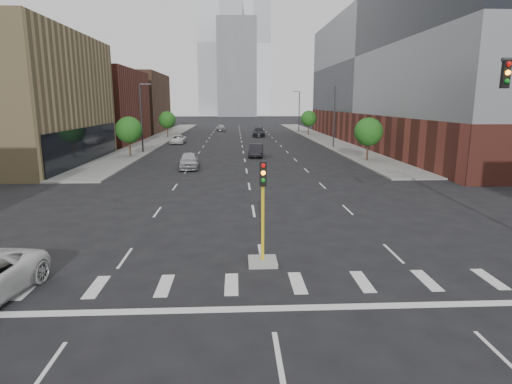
{
  "coord_description": "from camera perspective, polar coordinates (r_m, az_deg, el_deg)",
  "views": [
    {
      "loc": [
        -1.11,
        -8.03,
        6.72
      ],
      "look_at": [
        -0.14,
        11.92,
        2.5
      ],
      "focal_mm": 30.0,
      "sensor_mm": 36.0,
      "label": 1
    }
  ],
  "objects": [
    {
      "name": "sidewalk_left_far",
      "position": [
        83.47,
        -12.46,
        7.08
      ],
      "size": [
        5.0,
        92.0,
        0.15
      ],
      "primitive_type": "cube",
      "color": "gray",
      "rests_on": "ground"
    },
    {
      "name": "streetlight_left",
      "position": [
        59.35,
        -14.98,
        9.88
      ],
      "size": [
        1.6,
        0.22,
        9.07
      ],
      "color": "#2D2D30",
      "rests_on": "ground"
    },
    {
      "name": "streetlight_right_b",
      "position": [
        99.12,
        5.73,
        10.88
      ],
      "size": [
        1.6,
        0.22,
        9.07
      ],
      "color": "#2D2D30",
      "rests_on": "ground"
    },
    {
      "name": "tree_right_near",
      "position": [
        50.46,
        14.77,
        7.76
      ],
      "size": [
        3.2,
        3.2,
        4.85
      ],
      "color": "#382619",
      "rests_on": "ground"
    },
    {
      "name": "tower_mid",
      "position": [
        208.6,
        -2.58,
        16.12
      ],
      "size": [
        18.0,
        18.0,
        44.0
      ],
      "primitive_type": "cube",
      "color": "slate",
      "rests_on": "ground"
    },
    {
      "name": "car_far_left",
      "position": [
        71.9,
        -10.37,
        6.92
      ],
      "size": [
        2.42,
        4.98,
        1.37
      ],
      "primitive_type": "imported",
      "rotation": [
        0.0,
        0.0,
        -0.03
      ],
      "color": "silver",
      "rests_on": "ground"
    },
    {
      "name": "tree_left_far",
      "position": [
        84.09,
        -11.77,
        9.42
      ],
      "size": [
        3.2,
        3.2,
        4.85
      ],
      "color": "#382619",
      "rests_on": "ground"
    },
    {
      "name": "building_left_far_a",
      "position": [
        78.6,
        -22.82,
        10.49
      ],
      "size": [
        20.0,
        22.0,
        12.0
      ],
      "primitive_type": "cube",
      "color": "brown",
      "rests_on": "ground"
    },
    {
      "name": "car_distant",
      "position": [
        102.11,
        -4.69,
        8.55
      ],
      "size": [
        2.56,
        4.8,
        1.55
      ],
      "primitive_type": "imported",
      "rotation": [
        0.0,
        0.0,
        0.17
      ],
      "color": "#A7A8AC",
      "rests_on": "ground"
    },
    {
      "name": "building_left_far_b",
      "position": [
        103.46,
        -17.93,
        11.24
      ],
      "size": [
        20.0,
        24.0,
        13.0
      ],
      "primitive_type": "cube",
      "color": "brown",
      "rests_on": "ground"
    },
    {
      "name": "streetlight_right_a",
      "position": [
        64.71,
        10.34,
        10.23
      ],
      "size": [
        1.6,
        0.22,
        9.07
      ],
      "color": "#2D2D30",
      "rests_on": "ground"
    },
    {
      "name": "sidewalk_right_far",
      "position": [
        83.86,
        8.36,
        7.26
      ],
      "size": [
        5.0,
        92.0,
        0.15
      ],
      "primitive_type": "cube",
      "color": "gray",
      "rests_on": "ground"
    },
    {
      "name": "car_near_left",
      "position": [
        44.35,
        -8.95,
        4.16
      ],
      "size": [
        2.31,
        5.05,
        1.68
      ],
      "primitive_type": "imported",
      "rotation": [
        0.0,
        0.0,
        0.07
      ],
      "color": "#B1B1B6",
      "rests_on": "ground"
    },
    {
      "name": "car_mid_right",
      "position": [
        53.5,
        0.02,
        5.56
      ],
      "size": [
        2.12,
        4.92,
        1.57
      ],
      "primitive_type": "imported",
      "rotation": [
        0.0,
        0.0,
        -0.1
      ],
      "color": "black",
      "rests_on": "ground"
    },
    {
      "name": "tower_left",
      "position": [
        229.88,
        -4.75,
        18.95
      ],
      "size": [
        22.0,
        22.0,
        70.0
      ],
      "primitive_type": "cube",
      "color": "#B2B7BC",
      "rests_on": "ground"
    },
    {
      "name": "building_right_main",
      "position": [
        74.72,
        22.12,
        14.37
      ],
      "size": [
        24.0,
        70.0,
        22.0
      ],
      "color": "brown",
      "rests_on": "ground"
    },
    {
      "name": "tree_right_far",
      "position": [
        89.38,
        7.04,
        9.71
      ],
      "size": [
        3.2,
        3.2,
        4.85
      ],
      "color": "#382619",
      "rests_on": "ground"
    },
    {
      "name": "median_traffic_signal",
      "position": [
        17.98,
        0.9,
        -6.71
      ],
      "size": [
        1.2,
        1.2,
        4.4
      ],
      "color": "#999993",
      "rests_on": "ground"
    },
    {
      "name": "car_deep_right",
      "position": [
        85.34,
        0.37,
        7.99
      ],
      "size": [
        2.69,
        6.03,
        1.72
      ],
      "primitive_type": "imported",
      "rotation": [
        0.0,
        0.0,
        -0.05
      ],
      "color": "black",
      "rests_on": "ground"
    },
    {
      "name": "tree_left_near",
      "position": [
        54.68,
        -16.59,
        7.95
      ],
      "size": [
        3.2,
        3.2,
        4.85
      ],
      "color": "#382619",
      "rests_on": "ground"
    },
    {
      "name": "tower_right",
      "position": [
        270.32,
        -0.44,
        19.0
      ],
      "size": [
        20.0,
        20.0,
        80.0
      ],
      "primitive_type": "cube",
      "color": "#B2B7BC",
      "rests_on": "ground"
    }
  ]
}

